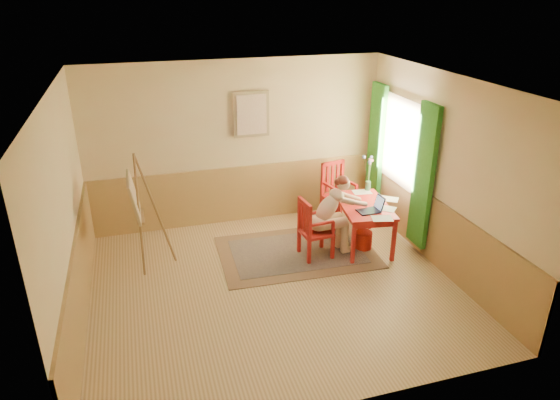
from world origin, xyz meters
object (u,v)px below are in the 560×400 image
object	(u,v)px
laptop	(372,208)
easel	(137,201)
table	(364,209)
chair_left	(313,229)
figure	(332,212)
chair_back	(337,193)

from	to	relation	value
laptop	easel	size ratio (longest dim) A/B	0.22
table	easel	distance (m)	3.43
chair_left	easel	bearing A→B (deg)	169.05
chair_left	figure	size ratio (longest dim) A/B	0.76
table	chair_left	xyz separation A→B (m)	(-0.89, -0.13, -0.15)
table	chair_back	distance (m)	0.97
figure	laptop	size ratio (longest dim) A/B	3.21
laptop	table	bearing A→B (deg)	89.73
chair_left	chair_back	bearing A→B (deg)	52.31
laptop	chair_left	bearing A→B (deg)	170.98
chair_left	easel	xyz separation A→B (m)	(-2.50, 0.48, 0.56)
chair_left	laptop	bearing A→B (deg)	-9.02
chair_left	chair_back	world-z (taller)	chair_back
easel	figure	bearing A→B (deg)	-9.06
table	chair_back	size ratio (longest dim) A/B	1.22
chair_back	laptop	size ratio (longest dim) A/B	2.69
figure	easel	xyz separation A→B (m)	(-2.81, 0.45, 0.34)
chair_back	easel	world-z (taller)	easel
table	figure	bearing A→B (deg)	-170.72
figure	laptop	distance (m)	0.60
table	figure	world-z (taller)	figure
chair_left	easel	world-z (taller)	easel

